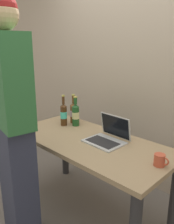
# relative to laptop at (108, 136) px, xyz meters

# --- Properties ---
(ground_plane) EXTENTS (8.00, 8.00, 0.00)m
(ground_plane) POSITION_rel_laptop_xyz_m (-0.14, -0.09, -0.79)
(ground_plane) COLOR slate
(ground_plane) RESTS_ON ground
(desk) EXTENTS (1.50, 0.71, 0.74)m
(desk) POSITION_rel_laptop_xyz_m (-0.14, -0.09, -0.18)
(desk) COLOR #9E8460
(desk) RESTS_ON ground
(laptop) EXTENTS (0.33, 0.30, 0.22)m
(laptop) POSITION_rel_laptop_xyz_m (0.00, 0.00, 0.00)
(laptop) COLOR #B7BABC
(laptop) RESTS_ON desk
(beer_bottle_dark) EXTENTS (0.07, 0.07, 0.31)m
(beer_bottle_dark) POSITION_rel_laptop_xyz_m (-0.59, 0.13, 0.07)
(beer_bottle_dark) COLOR brown
(beer_bottle_dark) RESTS_ON desk
(beer_bottle_amber) EXTENTS (0.07, 0.07, 0.32)m
(beer_bottle_amber) POSITION_rel_laptop_xyz_m (-0.60, 0.00, 0.08)
(beer_bottle_amber) COLOR #472B14
(beer_bottle_amber) RESTS_ON desk
(beer_bottle_green) EXTENTS (0.07, 0.07, 0.31)m
(beer_bottle_green) POSITION_rel_laptop_xyz_m (-0.50, 0.08, 0.08)
(beer_bottle_green) COLOR #1E5123
(beer_bottle_green) RESTS_ON desk
(person_figure) EXTENTS (0.47, 0.33, 1.87)m
(person_figure) POSITION_rel_laptop_xyz_m (-0.31, -0.71, 0.17)
(person_figure) COLOR #2D3347
(person_figure) RESTS_ON ground
(coffee_mug) EXTENTS (0.11, 0.08, 0.08)m
(coffee_mug) POSITION_rel_laptop_xyz_m (0.53, -0.08, -0.00)
(coffee_mug) COLOR #BF4C33
(coffee_mug) RESTS_ON desk
(back_wall) EXTENTS (6.00, 0.10, 2.60)m
(back_wall) POSITION_rel_laptop_xyz_m (-0.14, 0.75, 0.51)
(back_wall) COLOR tan
(back_wall) RESTS_ON ground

